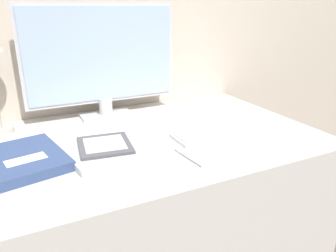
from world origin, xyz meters
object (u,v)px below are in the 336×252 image
monitor (102,59)px  pen (188,157)px  keyboard (216,133)px  laptop (114,148)px  notebook (26,159)px  ereader (105,145)px

monitor → pen: bearing=-78.1°
keyboard → laptop: laptop is taller
notebook → pen: bearing=-22.5°
ereader → notebook: 0.23m
notebook → keyboard: bearing=-5.6°
laptop → keyboard: bearing=-4.6°
notebook → pen: 0.48m
keyboard → laptop: (-0.37, 0.03, 0.00)m
keyboard → pen: keyboard is taller
keyboard → pen: bearing=-146.4°
laptop → notebook: bearing=173.0°
keyboard → notebook: 0.63m
pen → monitor: bearing=101.9°
monitor → laptop: bearing=-102.4°
monitor → laptop: monitor is taller
keyboard → pen: (-0.18, -0.12, -0.00)m
monitor → pen: (0.11, -0.51, -0.23)m
monitor → keyboard: bearing=-53.0°
laptop → notebook: (-0.26, 0.03, 0.00)m
monitor → pen: monitor is taller
monitor → ereader: monitor is taller
laptop → ereader: size_ratio=1.75×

